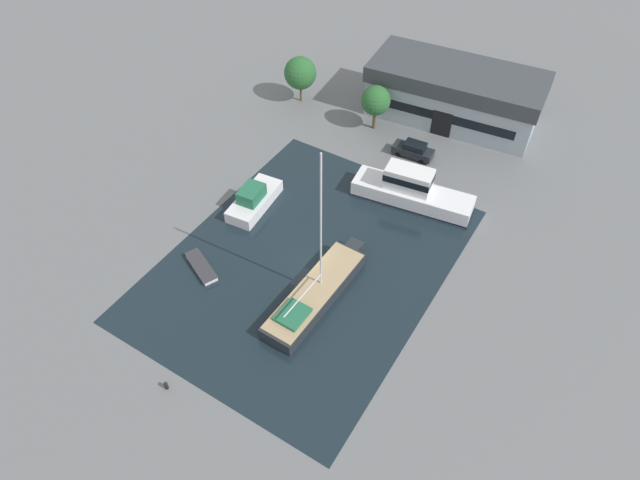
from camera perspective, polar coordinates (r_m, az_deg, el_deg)
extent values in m
plane|color=slate|center=(52.13, -1.31, -2.28)|extent=(440.00, 440.00, 0.00)
cube|color=black|center=(52.12, -1.31, -2.28)|extent=(23.08, 30.10, 0.01)
cube|color=#99A8B2|center=(70.27, 13.18, 13.40)|extent=(19.83, 10.14, 4.41)
cube|color=#383D42|center=(68.68, 13.62, 15.58)|extent=(20.43, 10.44, 1.85)
cube|color=black|center=(67.21, 12.04, 11.27)|extent=(2.29, 0.29, 3.08)
cube|color=black|center=(66.72, 12.16, 11.89)|extent=(16.16, 1.67, 1.10)
cylinder|color=brown|center=(67.48, 5.44, 11.95)|extent=(0.38, 0.38, 2.43)
sphere|color=#28602D|center=(66.12, 5.59, 13.72)|extent=(3.36, 3.36, 3.36)
cylinder|color=brown|center=(72.09, -1.94, 14.55)|extent=(0.26, 0.26, 2.32)
sphere|color=#28602D|center=(70.75, -1.99, 16.35)|extent=(3.88, 3.88, 3.88)
cube|color=#1E2328|center=(63.96, 9.27, 8.77)|extent=(4.57, 2.03, 0.84)
cube|color=black|center=(63.47, 9.50, 9.26)|extent=(2.42, 1.67, 0.67)
cube|color=black|center=(63.76, 8.51, 9.55)|extent=(0.14, 1.37, 0.54)
cylinder|color=black|center=(63.95, 7.82, 8.50)|extent=(0.61, 0.24, 0.60)
cylinder|color=black|center=(65.10, 8.33, 9.21)|extent=(0.61, 0.24, 0.60)
cylinder|color=black|center=(63.33, 10.14, 7.73)|extent=(0.61, 0.24, 0.60)
cylinder|color=black|center=(64.49, 10.62, 8.46)|extent=(0.61, 0.24, 0.60)
cube|color=#23282D|center=(48.98, -0.49, -5.46)|extent=(3.43, 11.92, 1.22)
cube|color=#23282D|center=(52.61, 3.46, -0.80)|extent=(1.43, 1.24, 1.22)
cube|color=tan|center=(48.47, -0.50, -4.99)|extent=(3.30, 11.44, 0.08)
cylinder|color=silver|center=(43.76, 0.09, 1.49)|extent=(0.16, 0.16, 13.87)
cylinder|color=silver|center=(46.67, -1.73, -5.53)|extent=(0.26, 5.33, 0.12)
cube|color=#236647|center=(46.72, -2.75, -7.44)|extent=(2.25, 2.66, 0.30)
cube|color=white|center=(58.06, 9.21, 4.41)|extent=(12.39, 4.80, 1.67)
cube|color=black|center=(58.53, 9.13, 3.90)|extent=(12.52, 4.88, 0.18)
cube|color=white|center=(56.88, 8.86, 6.06)|extent=(4.86, 2.89, 2.28)
cube|color=black|center=(56.73, 8.89, 6.23)|extent=(4.96, 2.97, 0.73)
cube|color=white|center=(52.57, -11.76, -2.66)|extent=(4.26, 2.85, 0.45)
cube|color=#333338|center=(52.37, -11.81, -2.47)|extent=(4.44, 2.98, 0.08)
cube|color=white|center=(57.41, -6.57, 3.89)|extent=(3.47, 7.03, 1.24)
cube|color=#236647|center=(56.31, -6.89, 4.60)|extent=(2.22, 2.90, 1.32)
cylinder|color=black|center=(46.00, -15.11, -13.94)|extent=(0.29, 0.29, 0.54)
sphere|color=black|center=(45.70, -15.19, -13.72)|extent=(0.31, 0.31, 0.31)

